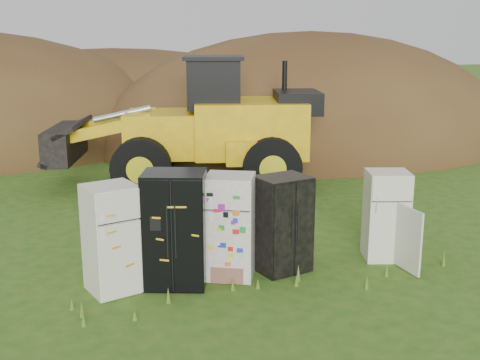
{
  "coord_description": "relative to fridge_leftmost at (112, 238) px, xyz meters",
  "views": [
    {
      "loc": [
        -3.23,
        -9.17,
        4.01
      ],
      "look_at": [
        0.25,
        2.0,
        1.16
      ],
      "focal_mm": 45.0,
      "sensor_mm": 36.0,
      "label": 1
    }
  ],
  "objects": [
    {
      "name": "wheel_loader",
      "position": [
        2.48,
        6.4,
        0.86
      ],
      "size": [
        7.63,
        4.61,
        3.45
      ],
      "primitive_type": null,
      "rotation": [
        0.0,
        0.0,
        -0.26
      ],
      "color": "yellow",
      "rests_on": "ground"
    },
    {
      "name": "fridge_black_side",
      "position": [
        1.0,
        -0.06,
        0.08
      ],
      "size": [
        1.18,
        1.05,
        1.89
      ],
      "primitive_type": null,
      "rotation": [
        0.0,
        0.0,
        -0.33
      ],
      "color": "black",
      "rests_on": "ground"
    },
    {
      "name": "fridge_leftmost",
      "position": [
        0.0,
        0.0,
        0.0
      ],
      "size": [
        0.94,
        0.92,
        1.73
      ],
      "primitive_type": null,
      "rotation": [
        0.0,
        0.0,
        0.29
      ],
      "color": "silver",
      "rests_on": "ground"
    },
    {
      "name": "dirt_mound_right",
      "position": [
        8.45,
        11.55,
        -0.87
      ],
      "size": [
        15.99,
        11.73,
        8.23
      ],
      "primitive_type": "ellipsoid",
      "color": "#442815",
      "rests_on": "ground"
    },
    {
      "name": "dirt_mound_back",
      "position": [
        1.87,
        18.16,
        -0.87
      ],
      "size": [
        20.13,
        13.42,
        6.81
      ],
      "primitive_type": "ellipsoid",
      "color": "#442815",
      "rests_on": "ground"
    },
    {
      "name": "fridge_dark_mid",
      "position": [
        2.87,
        -0.01,
        -0.03
      ],
      "size": [
        0.99,
        0.87,
        1.67
      ],
      "primitive_type": null,
      "rotation": [
        0.0,
        0.0,
        0.23
      ],
      "color": "black",
      "rests_on": "ground"
    },
    {
      "name": "fridge_open_door",
      "position": [
        4.88,
        -0.03,
        -0.06
      ],
      "size": [
        0.9,
        0.87,
        1.62
      ],
      "primitive_type": null,
      "rotation": [
        0.0,
        0.0,
        -0.3
      ],
      "color": "silver",
      "rests_on": "ground"
    },
    {
      "name": "ground",
      "position": [
        2.48,
        -0.02,
        -0.87
      ],
      "size": [
        120.0,
        120.0,
        0.0
      ],
      "primitive_type": "plane",
      "color": "#285516",
      "rests_on": "ground"
    },
    {
      "name": "fridge_sticker",
      "position": [
        1.94,
        0.01,
        0.01
      ],
      "size": [
        1.01,
        0.98,
        1.76
      ],
      "primitive_type": null,
      "rotation": [
        0.0,
        0.0,
        -0.43
      ],
      "color": "white",
      "rests_on": "ground"
    }
  ]
}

